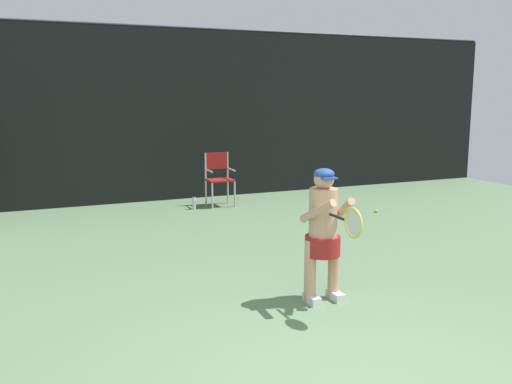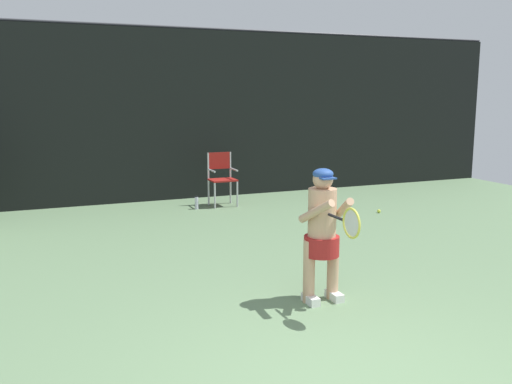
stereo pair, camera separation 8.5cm
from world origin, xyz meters
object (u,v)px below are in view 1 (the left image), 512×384
at_px(umpire_chair, 219,176).
at_px(tennis_racket, 352,222).
at_px(tennis_player, 323,229).
at_px(water_bottle, 194,203).
at_px(tennis_ball_loose, 376,211).

relative_size(umpire_chair, tennis_racket, 1.79).
bearing_deg(umpire_chair, tennis_player, -97.74).
height_order(water_bottle, tennis_racket, tennis_racket).
bearing_deg(tennis_ball_loose, water_bottle, 151.63).
relative_size(water_bottle, tennis_ball_loose, 3.90).
relative_size(tennis_player, tennis_racket, 2.46).
bearing_deg(tennis_player, umpire_chair, 82.26).
xyz_separation_m(tennis_racket, tennis_ball_loose, (3.32, 4.27, -0.98)).
bearing_deg(tennis_racket, tennis_player, 105.82).
xyz_separation_m(umpire_chair, tennis_player, (-0.76, -5.56, 0.19)).
xyz_separation_m(water_bottle, tennis_ball_loose, (3.14, -1.70, -0.09)).
bearing_deg(tennis_player, water_bottle, 88.29).
bearing_deg(water_bottle, tennis_player, -91.71).
distance_m(tennis_racket, tennis_ball_loose, 5.50).
relative_size(water_bottle, tennis_racket, 0.44).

